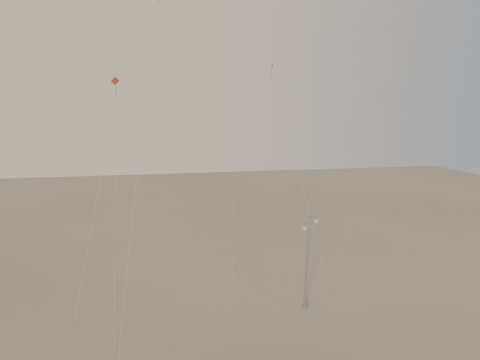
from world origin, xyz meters
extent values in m
plane|color=#9F9483|center=(0.00, 0.00, 0.00)|extent=(160.00, 160.00, 0.00)
cylinder|color=gray|center=(6.74, 2.62, 0.15)|extent=(0.44, 0.44, 0.30)
cylinder|color=gray|center=(6.74, 2.62, 4.28)|extent=(0.42, 0.18, 8.57)
cylinder|color=gray|center=(6.98, 2.62, 8.61)|extent=(0.14, 0.14, 0.18)
cylinder|color=gray|center=(7.23, 2.62, 8.46)|extent=(0.50, 0.07, 0.07)
cylinder|color=gray|center=(7.48, 2.63, 8.31)|extent=(0.06, 0.06, 0.30)
ellipsoid|color=#B7B7B2|center=(7.48, 2.63, 8.16)|extent=(0.52, 0.52, 0.18)
cylinder|color=gray|center=(6.69, 2.56, 8.01)|extent=(0.60, 0.18, 0.07)
cylinder|color=gray|center=(6.39, 2.51, 7.81)|extent=(0.06, 0.06, 0.40)
ellipsoid|color=#B7B7B2|center=(6.39, 2.51, 7.61)|extent=(0.52, 0.52, 0.18)
cylinder|color=beige|center=(-9.56, 7.20, 17.88)|extent=(7.47, 7.71, 35.67)
cylinder|color=gray|center=(-13.29, 3.35, 0.05)|extent=(0.06, 0.06, 0.10)
cylinder|color=beige|center=(-7.37, 5.55, 15.02)|extent=(3.37, 15.52, 29.95)
cylinder|color=beige|center=(2.23, 14.31, 18.72)|extent=(2.37, 12.42, 37.33)
cylinder|color=gray|center=(1.05, 8.10, 0.05)|extent=(0.06, 0.06, 0.10)
cube|color=maroon|center=(-8.85, 3.54, 19.80)|extent=(0.66, 0.23, 0.64)
cylinder|color=maroon|center=(-8.86, 3.69, 18.97)|extent=(0.04, 0.18, 1.07)
cylinder|color=beige|center=(-9.13, 1.20, 9.92)|extent=(0.58, 4.69, 19.75)
cylinder|color=gray|center=(-9.42, -1.13, 0.05)|extent=(0.06, 0.06, 0.10)
cube|color=#312929|center=(7.00, 16.17, 22.72)|extent=(0.27, 0.71, 0.71)
cylinder|color=#312929|center=(6.85, 16.17, 21.85)|extent=(0.18, 0.02, 1.09)
cylinder|color=beige|center=(8.71, 11.11, 11.39)|extent=(3.45, 10.13, 22.68)
cylinder|color=gray|center=(10.43, 6.06, 0.05)|extent=(0.06, 0.06, 0.10)
camera|label=1|loc=(-4.88, -27.09, 17.54)|focal=28.00mm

